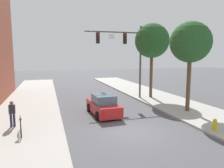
% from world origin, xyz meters
% --- Properties ---
extents(ground_plane, '(120.00, 120.00, 0.00)m').
position_xyz_m(ground_plane, '(0.00, 0.00, 0.00)').
color(ground_plane, '#4C4C51').
extents(sidewalk_left, '(5.00, 60.00, 0.15)m').
position_xyz_m(sidewalk_left, '(-6.50, 0.00, 0.07)').
color(sidewalk_left, '#A8A59E').
rests_on(sidewalk_left, ground).
extents(sidewalk_right, '(5.00, 60.00, 0.15)m').
position_xyz_m(sidewalk_right, '(6.50, 0.00, 0.07)').
color(sidewalk_right, '#A8A59E').
rests_on(sidewalk_right, ground).
extents(traffic_signal_mast, '(6.00, 0.38, 7.50)m').
position_xyz_m(traffic_signal_mast, '(2.93, 9.01, 5.31)').
color(traffic_signal_mast, '#514C47').
rests_on(traffic_signal_mast, sidewalk_right).
extents(car_lead_red, '(1.99, 4.31, 1.60)m').
position_xyz_m(car_lead_red, '(-0.76, 4.22, 0.72)').
color(car_lead_red, '#B21E1E').
rests_on(car_lead_red, ground).
extents(pedestrian_sidewalk_left_walker, '(0.36, 0.22, 1.64)m').
position_xyz_m(pedestrian_sidewalk_left_walker, '(-7.04, 2.71, 1.06)').
color(pedestrian_sidewalk_left_walker, '#232847').
rests_on(pedestrian_sidewalk_left_walker, sidewalk_left).
extents(bicycle_leaning, '(0.29, 1.76, 0.98)m').
position_xyz_m(bicycle_leaning, '(-6.40, 1.21, 0.54)').
color(bicycle_leaning, black).
rests_on(bicycle_leaning, sidewalk_left).
extents(fire_hydrant, '(0.48, 0.24, 0.72)m').
position_xyz_m(fire_hydrant, '(4.57, -1.59, 0.51)').
color(fire_hydrant, gold).
rests_on(fire_hydrant, sidewalk_right).
extents(street_tree_nearest, '(3.20, 3.20, 7.09)m').
position_xyz_m(street_tree_nearest, '(5.94, 2.77, 5.60)').
color(street_tree_nearest, brown).
rests_on(street_tree_nearest, sidewalk_right).
extents(street_tree_second, '(3.63, 3.63, 7.85)m').
position_xyz_m(street_tree_second, '(5.83, 8.87, 6.15)').
color(street_tree_second, brown).
rests_on(street_tree_second, sidewalk_right).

